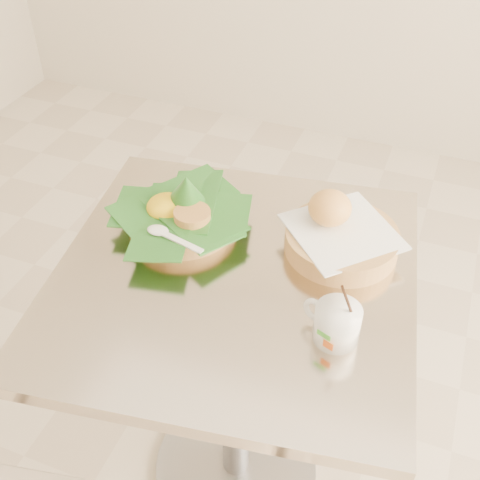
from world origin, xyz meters
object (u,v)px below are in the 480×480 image
(rice_basket, at_px, (181,211))
(coffee_mug, at_px, (336,322))
(cafe_table, at_px, (235,345))
(bread_basket, at_px, (340,235))

(rice_basket, xyz_separation_m, coffee_mug, (0.38, -0.18, -0.00))
(cafe_table, relative_size, coffee_mug, 5.69)
(rice_basket, height_order, bread_basket, rice_basket)
(cafe_table, height_order, coffee_mug, coffee_mug)
(bread_basket, xyz_separation_m, coffee_mug, (0.05, -0.23, 0.00))
(bread_basket, relative_size, coffee_mug, 1.98)
(cafe_table, bearing_deg, rice_basket, 148.61)
(coffee_mug, bearing_deg, rice_basket, 154.16)
(rice_basket, distance_m, coffee_mug, 0.42)
(cafe_table, bearing_deg, coffee_mug, -21.58)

